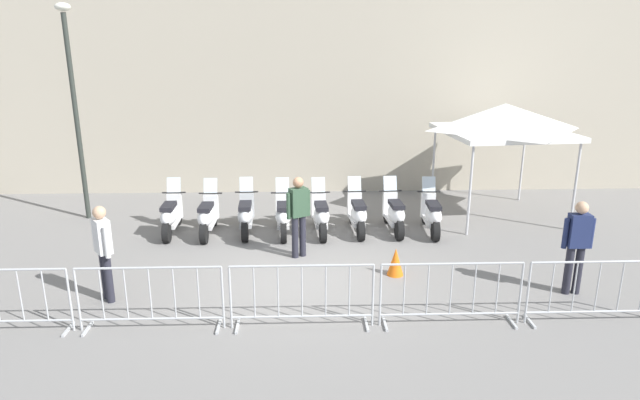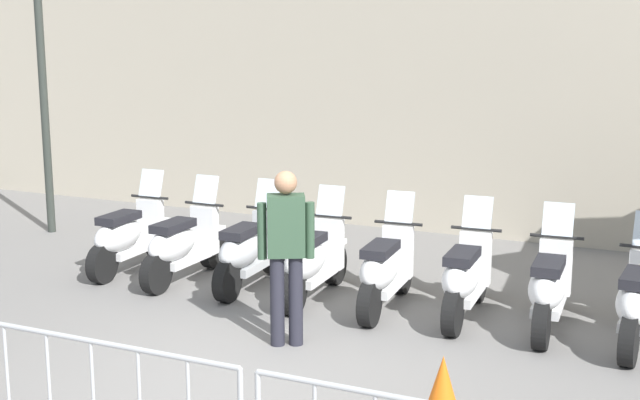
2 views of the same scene
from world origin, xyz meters
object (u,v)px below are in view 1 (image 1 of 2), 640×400
motorcycle_6 (394,214)px  motorcycle_7 (432,215)px  motorcycle_2 (246,215)px  officer_mid_plaza (299,212)px  barrier_segment_4 (597,292)px  officer_by_barriers (577,242)px  officer_near_row_end (103,248)px  motorcycle_0 (171,216)px  barrier_segment_3 (451,294)px  motorcycle_5 (357,214)px  street_lamp (73,92)px  canopy_tent (504,119)px  motorcycle_4 (321,216)px  barrier_segment_1 (151,299)px  motorcycle_1 (208,217)px  barrier_segment_2 (302,296)px  motorcycle_3 (283,216)px  traffic_cone (396,262)px

motorcycle_6 → motorcycle_7: size_ratio=1.00×
motorcycle_2 → officer_mid_plaza: bearing=-55.1°
barrier_segment_4 → officer_by_barriers: (0.23, 1.02, 0.45)m
motorcycle_2 → officer_near_row_end: (-2.40, -3.17, 0.53)m
motorcycle_0 → barrier_segment_4: size_ratio=0.76×
barrier_segment_3 → barrier_segment_4: bearing=-5.4°
motorcycle_5 → officer_mid_plaza: officer_mid_plaza is taller
officer_near_row_end → officer_by_barriers: size_ratio=1.00×
street_lamp → canopy_tent: (10.50, -1.16, -0.69)m
barrier_segment_3 → motorcycle_4: bearing=108.5°
motorcycle_6 → motorcycle_7: (0.85, -0.18, 0.00)m
motorcycle_2 → motorcycle_7: 4.38m
motorcycle_7 → barrier_segment_1: 6.93m
motorcycle_4 → officer_mid_plaza: bearing=-115.5°
barrier_segment_1 → motorcycle_4: bearing=51.7°
motorcycle_1 → barrier_segment_2: 4.86m
motorcycle_3 → officer_mid_plaza: 1.53m
motorcycle_7 → motorcycle_5: bearing=171.5°
barrier_segment_1 → traffic_cone: (4.34, 1.54, -0.25)m
motorcycle_0 → motorcycle_6: bearing=-5.6°
officer_by_barriers → barrier_segment_4: bearing=-102.7°
canopy_tent → motorcycle_0: bearing=-177.3°
motorcycle_1 → motorcycle_4: same height
barrier_segment_2 → motorcycle_1: bearing=111.4°
motorcycle_6 → officer_by_barriers: (2.34, -3.60, 0.53)m
barrier_segment_1 → canopy_tent: 9.50m
motorcycle_2 → officer_by_barriers: 7.06m
street_lamp → traffic_cone: (6.93, -4.48, -2.93)m
motorcycle_6 → officer_near_row_end: officer_near_row_end is taller
motorcycle_7 → barrier_segment_1: motorcycle_7 is taller
motorcycle_4 → canopy_tent: canopy_tent is taller
barrier_segment_4 → officer_near_row_end: size_ratio=1.31×
motorcycle_3 → barrier_segment_2: bearing=-89.6°
traffic_cone → barrier_segment_3: bearing=-79.7°
motorcycle_0 → officer_near_row_end: 3.44m
barrier_segment_4 → officer_mid_plaza: bearing=143.0°
motorcycle_2 → canopy_tent: 6.80m
officer_by_barriers → officer_mid_plaza: bearing=153.4°
motorcycle_3 → motorcycle_7: 3.50m
motorcycle_7 → officer_mid_plaza: size_ratio=1.00×
officer_near_row_end → officer_by_barriers: same height
officer_near_row_end → canopy_tent: size_ratio=0.59×
motorcycle_6 → traffic_cone: bearing=-104.1°
officer_near_row_end → canopy_tent: bearing=22.8°
canopy_tent → motorcycle_4: bearing=-170.1°
motorcycle_5 → barrier_segment_4: size_ratio=0.76×
motorcycle_3 → motorcycle_0: bearing=172.6°
barrier_segment_2 → officer_mid_plaza: size_ratio=1.31×
motorcycle_0 → officer_near_row_end: size_ratio=1.00×
motorcycle_1 → barrier_segment_4: size_ratio=0.76×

